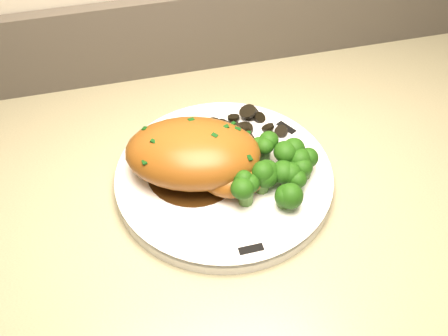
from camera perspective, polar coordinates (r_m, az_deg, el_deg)
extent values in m
cube|color=tan|center=(0.64, -2.88, -8.63)|extent=(2.15, 0.71, 0.03)
cube|color=#4C443A|center=(0.82, -7.80, 12.84)|extent=(2.15, 0.02, 0.12)
cylinder|color=white|center=(0.68, 0.00, -1.08)|extent=(0.29, 0.29, 0.02)
cube|color=black|center=(0.73, 6.34, 4.07)|extent=(0.02, 0.03, 0.00)
cube|color=black|center=(0.70, -8.99, 1.27)|extent=(0.02, 0.03, 0.00)
cube|color=black|center=(0.60, 2.76, -8.25)|extent=(0.03, 0.01, 0.00)
cylinder|color=#321B09|center=(0.67, -3.07, -0.30)|extent=(0.11, 0.11, 0.00)
ellipsoid|color=#925219|center=(0.65, -3.18, 1.53)|extent=(0.18, 0.15, 0.06)
ellipsoid|color=#925219|center=(0.64, 0.78, -1.02)|extent=(0.09, 0.07, 0.03)
cube|color=#0B370C|center=(0.64, -7.45, 3.52)|extent=(0.01, 0.01, 0.00)
cube|color=#0B370C|center=(0.64, -5.80, 3.74)|extent=(0.01, 0.01, 0.00)
cube|color=#0B370C|center=(0.63, -4.11, 3.82)|extent=(0.01, 0.01, 0.00)
cube|color=#0B370C|center=(0.63, -2.39, 3.78)|extent=(0.01, 0.01, 0.00)
cube|color=#0B370C|center=(0.63, -0.67, 3.61)|extent=(0.01, 0.01, 0.00)
cube|color=#0B370C|center=(0.64, 1.05, 3.29)|extent=(0.01, 0.01, 0.00)
cylinder|color=black|center=(0.73, 4.45, 4.07)|extent=(0.02, 0.02, 0.01)
cylinder|color=black|center=(0.73, 4.22, 4.58)|extent=(0.02, 0.02, 0.01)
cylinder|color=black|center=(0.73, 3.79, 5.02)|extent=(0.02, 0.02, 0.01)
cylinder|color=black|center=(0.74, 3.18, 4.81)|extent=(0.02, 0.02, 0.01)
cylinder|color=black|center=(0.73, 2.50, 5.08)|extent=(0.02, 0.02, 0.01)
cylinder|color=black|center=(0.73, 1.77, 5.25)|extent=(0.02, 0.02, 0.02)
cylinder|color=black|center=(0.73, 1.02, 4.75)|extent=(0.02, 0.02, 0.01)
cylinder|color=black|center=(0.73, 0.35, 4.73)|extent=(0.02, 0.02, 0.00)
cylinder|color=black|center=(0.72, -0.22, 4.63)|extent=(0.03, 0.03, 0.01)
cylinder|color=black|center=(0.72, -0.61, 3.92)|extent=(0.03, 0.03, 0.02)
cylinder|color=black|center=(0.72, -0.82, 3.74)|extent=(0.03, 0.03, 0.01)
cylinder|color=black|center=(0.71, -0.81, 3.57)|extent=(0.02, 0.02, 0.01)
cylinder|color=black|center=(0.71, -0.58, 2.86)|extent=(0.03, 0.03, 0.01)
cylinder|color=black|center=(0.70, -0.15, 2.78)|extent=(0.03, 0.03, 0.01)
cylinder|color=black|center=(0.70, 0.45, 2.79)|extent=(0.03, 0.03, 0.02)
cylinder|color=black|center=(0.70, 1.17, 2.32)|extent=(0.03, 0.03, 0.02)
cylinder|color=black|center=(0.70, 1.95, 2.54)|extent=(0.03, 0.03, 0.01)
cylinder|color=black|center=(0.70, 2.73, 2.86)|extent=(0.03, 0.03, 0.01)
cylinder|color=black|center=(0.71, 3.39, 2.71)|extent=(0.03, 0.03, 0.02)
cylinder|color=black|center=(0.71, 3.96, 3.20)|extent=(0.03, 0.03, 0.01)
cylinder|color=black|center=(0.71, 4.35, 3.73)|extent=(0.03, 0.03, 0.02)
cylinder|color=black|center=(0.72, 4.50, 3.72)|extent=(0.03, 0.03, 0.02)
cylinder|color=#4E7B34|center=(0.66, 1.95, 0.22)|extent=(0.02, 0.02, 0.02)
sphere|color=#103407|center=(0.65, 1.98, 1.13)|extent=(0.03, 0.03, 0.03)
cylinder|color=#4E7B34|center=(0.68, 3.99, 1.17)|extent=(0.02, 0.02, 0.02)
sphere|color=#103407|center=(0.67, 4.05, 2.08)|extent=(0.03, 0.03, 0.03)
cylinder|color=#4E7B34|center=(0.67, 6.55, 0.76)|extent=(0.02, 0.02, 0.02)
sphere|color=#103407|center=(0.66, 6.65, 1.66)|extent=(0.03, 0.03, 0.03)
cylinder|color=#4E7B34|center=(0.65, 3.86, -1.57)|extent=(0.02, 0.02, 0.02)
sphere|color=#103407|center=(0.64, 3.93, -0.66)|extent=(0.03, 0.03, 0.03)
cylinder|color=#4E7B34|center=(0.65, 6.67, -1.35)|extent=(0.02, 0.02, 0.02)
sphere|color=#103407|center=(0.64, 6.78, -0.45)|extent=(0.03, 0.03, 0.03)
cylinder|color=#4E7B34|center=(0.67, 8.15, -0.14)|extent=(0.02, 0.02, 0.02)
sphere|color=#103407|center=(0.66, 8.29, 0.76)|extent=(0.03, 0.03, 0.03)
cylinder|color=#4E7B34|center=(0.63, 2.24, -2.84)|extent=(0.02, 0.02, 0.02)
sphere|color=#103407|center=(0.62, 2.28, -1.94)|extent=(0.03, 0.03, 0.03)
cylinder|color=#4E7B34|center=(0.63, 6.15, -3.07)|extent=(0.02, 0.02, 0.02)
sphere|color=#103407|center=(0.62, 6.26, -2.17)|extent=(0.03, 0.03, 0.03)
cylinder|color=#4E7B34|center=(0.65, 0.82, -1.20)|extent=(0.02, 0.02, 0.02)
sphere|color=#103407|center=(0.64, 0.83, -0.29)|extent=(0.03, 0.03, 0.03)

